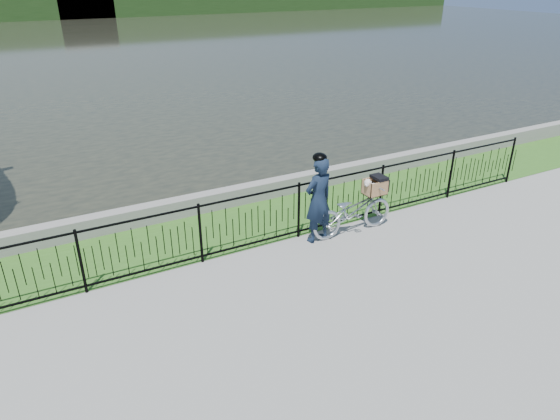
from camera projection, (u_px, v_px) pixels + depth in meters
ground at (295, 292)px, 8.16m from camera, size 120.00×120.00×0.00m
grass_strip at (232, 227)px, 10.22m from camera, size 60.00×2.00×0.01m
water at (57, 48)px, 34.37m from camera, size 120.00×120.00×0.00m
quay_wall at (213, 200)px, 10.93m from camera, size 60.00×0.30×0.40m
fence at (252, 221)px, 9.18m from camera, size 14.00×0.06×1.15m
far_treeline at (25, 5)px, 55.18m from camera, size 120.00×6.00×3.00m
far_building_right at (84, 3)px, 56.51m from camera, size 6.00×3.00×3.20m
bicycle_rig at (353, 210)px, 9.81m from camera, size 1.82×0.63×1.12m
cyclist at (318, 199)px, 9.36m from camera, size 0.68×0.50×1.77m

